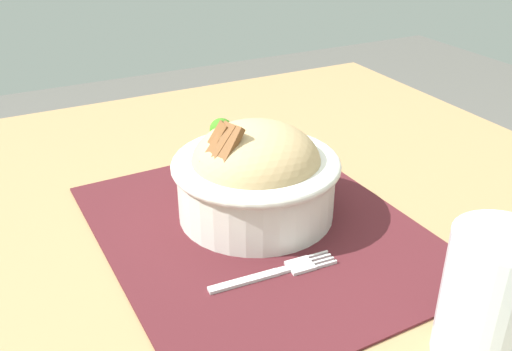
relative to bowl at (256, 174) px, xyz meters
name	(u,v)px	position (x,y,z in m)	size (l,w,h in m)	color
table	(259,291)	(0.04, -0.02, -0.13)	(1.01, 0.98, 0.77)	#99754C
placemat	(260,231)	(0.03, -0.01, -0.05)	(0.40, 0.33, 0.00)	#47191E
bowl	(256,174)	(0.00, 0.00, 0.00)	(0.20, 0.20, 0.12)	silver
fork	(279,271)	(0.11, -0.03, -0.05)	(0.02, 0.14, 0.00)	silver
drinking_glass	(490,306)	(0.28, 0.07, 0.00)	(0.08, 0.08, 0.12)	silver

